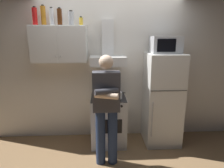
% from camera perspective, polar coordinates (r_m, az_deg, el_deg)
% --- Properties ---
extents(ground_plane, '(7.00, 7.00, 0.00)m').
position_cam_1_polar(ground_plane, '(3.59, 0.00, -18.14)').
color(ground_plane, olive).
extents(back_wall_tiled, '(4.80, 0.10, 2.70)m').
position_cam_1_polar(back_wall_tiled, '(3.68, -0.52, 5.25)').
color(back_wall_tiled, silver).
rests_on(back_wall_tiled, ground_plane).
extents(upper_cabinet, '(0.90, 0.37, 0.60)m').
position_cam_1_polar(upper_cabinet, '(3.48, -14.72, 10.93)').
color(upper_cabinet, white).
extents(stove_oven, '(0.60, 0.62, 0.87)m').
position_cam_1_polar(stove_oven, '(3.60, -1.03, -10.20)').
color(stove_oven, silver).
rests_on(stove_oven, ground_plane).
extents(range_hood, '(0.60, 0.44, 0.75)m').
position_cam_1_polar(range_hood, '(3.43, -1.19, 8.77)').
color(range_hood, white).
extents(refrigerator, '(0.60, 0.62, 1.60)m').
position_cam_1_polar(refrigerator, '(3.63, 14.15, -4.25)').
color(refrigerator, white).
rests_on(refrigerator, ground_plane).
extents(microwave, '(0.48, 0.37, 0.28)m').
position_cam_1_polar(microwave, '(3.48, 14.98, 10.74)').
color(microwave, '#B7BABF').
rests_on(microwave, refrigerator).
extents(person_standing, '(0.38, 0.33, 1.64)m').
position_cam_1_polar(person_standing, '(2.86, -1.62, -6.58)').
color(person_standing, navy).
rests_on(person_standing, ground_plane).
extents(cooking_pot, '(0.30, 0.20, 0.11)m').
position_cam_1_polar(cooking_pot, '(3.32, 1.26, -3.18)').
color(cooking_pot, '#B7BABF').
rests_on(cooking_pot, stove_oven).
extents(bottle_rum_dark, '(0.08, 0.08, 0.27)m').
position_cam_1_polar(bottle_rum_dark, '(3.46, -14.71, 18.04)').
color(bottle_rum_dark, '#47230F').
rests_on(bottle_rum_dark, upper_cabinet).
extents(bottle_liquor_amber, '(0.08, 0.08, 0.31)m').
position_cam_1_polar(bottle_liquor_amber, '(3.52, -19.01, 17.98)').
color(bottle_liquor_amber, '#B7721E').
rests_on(bottle_liquor_amber, upper_cabinet).
extents(bottle_soda_red, '(0.08, 0.08, 0.29)m').
position_cam_1_polar(bottle_soda_red, '(3.57, -21.16, 17.57)').
color(bottle_soda_red, red).
rests_on(bottle_soda_red, upper_cabinet).
extents(bottle_spice_jar, '(0.06, 0.06, 0.14)m').
position_cam_1_polar(bottle_spice_jar, '(3.48, -8.84, 17.24)').
color(bottle_spice_jar, gold).
rests_on(bottle_spice_jar, upper_cabinet).
extents(bottle_canister_steel, '(0.10, 0.10, 0.23)m').
position_cam_1_polar(bottle_canister_steel, '(3.44, -11.58, 17.88)').
color(bottle_canister_steel, '#B2B5BA').
rests_on(bottle_canister_steel, upper_cabinet).
extents(bottle_vodka_clear, '(0.07, 0.07, 0.28)m').
position_cam_1_polar(bottle_vodka_clear, '(3.56, -16.83, 17.88)').
color(bottle_vodka_clear, silver).
rests_on(bottle_vodka_clear, upper_cabinet).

